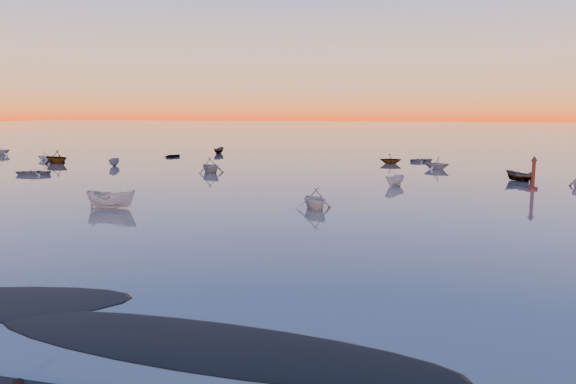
% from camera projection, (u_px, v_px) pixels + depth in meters
% --- Properties ---
extents(ground, '(600.00, 600.00, 0.00)m').
position_uv_depth(ground, '(361.00, 149.00, 115.88)').
color(ground, '#645A53').
rests_on(ground, ground).
extents(moored_fleet, '(124.00, 58.00, 1.20)m').
position_uv_depth(moored_fleet, '(314.00, 173.00, 70.89)').
color(moored_fleet, beige).
rests_on(moored_fleet, ground).
extents(boat_near_center, '(2.05, 4.41, 1.50)m').
position_uv_depth(boat_near_center, '(112.00, 208.00, 45.80)').
color(boat_near_center, beige).
rests_on(boat_near_center, ground).
extents(boat_near_right, '(4.02, 3.63, 1.32)m').
position_uv_depth(boat_near_right, '(315.00, 209.00, 45.43)').
color(boat_near_right, beige).
rests_on(boat_near_right, ground).
extents(channel_marker, '(0.98, 0.98, 3.50)m').
position_uv_depth(channel_marker, '(533.00, 176.00, 56.52)').
color(channel_marker, '#4B1710').
rests_on(channel_marker, ground).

